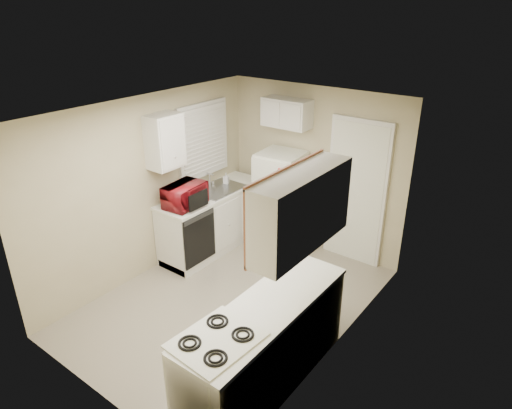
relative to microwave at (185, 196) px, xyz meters
The scene contains 19 objects.
floor 1.53m from the microwave, 17.14° to the right, with size 3.80×3.80×0.00m, color #ADA28B.
ceiling 1.75m from the microwave, 17.14° to the right, with size 3.80×3.80×0.00m, color white.
wall_left 0.49m from the microwave, 135.39° to the right, with size 3.80×3.80×0.00m, color #BAAF87.
wall_right 2.49m from the microwave, ahead, with size 3.80×3.80×0.00m, color #BAAF87.
wall_back 1.90m from the microwave, 55.83° to the left, with size 2.80×2.80×0.00m, color #BAAF87.
wall_front 2.48m from the microwave, 64.43° to the right, with size 2.80×2.80×0.00m, color #BAAF87.
left_counter 0.83m from the microwave, 93.36° to the left, with size 0.60×1.80×0.90m, color silver.
dishwasher 0.62m from the microwave, ahead, with size 0.03×0.58×0.72m, color black.
sink 0.75m from the microwave, 92.66° to the left, with size 0.54×0.74×0.16m, color gray.
microwave is the anchor object (origin of this frame).
soap_bottle 0.95m from the microwave, 95.04° to the left, with size 0.08×0.08×0.17m, color silver.
window_blinds 0.95m from the microwave, 112.15° to the left, with size 0.10×0.98×1.08m, color silver.
upper_cabinet_left 0.78m from the microwave, 149.29° to the right, with size 0.30×0.45×0.70m, color silver.
refrigerator 1.47m from the microwave, 60.23° to the left, with size 0.61×0.59×1.47m, color silver.
cabinet_over_fridge 1.83m from the microwave, 64.87° to the left, with size 0.70×0.30×0.40m, color silver.
interior_door 2.34m from the microwave, 40.92° to the left, with size 0.86×0.06×2.08m, color silver.
right_counter 2.52m from the microwave, 27.52° to the right, with size 0.60×2.00×0.90m, color silver.
stove 2.81m from the microwave, 39.71° to the right, with size 0.57×0.70×0.86m, color silver.
upper_cabinet_right 2.57m from the microwave, 19.69° to the right, with size 0.30×1.20×0.70m, color silver.
Camera 1 is at (3.07, -3.58, 3.47)m, focal length 32.00 mm.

